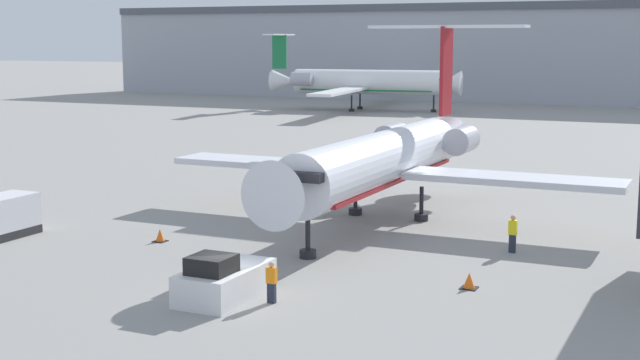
{
  "coord_description": "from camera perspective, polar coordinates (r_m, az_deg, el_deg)",
  "views": [
    {
      "loc": [
        17.84,
        -29.55,
        10.28
      ],
      "look_at": [
        0.0,
        8.91,
        3.55
      ],
      "focal_mm": 50.0,
      "sensor_mm": 36.0,
      "label": 1
    }
  ],
  "objects": [
    {
      "name": "traffic_cone_right",
      "position": [
        37.78,
        9.53,
        -6.39
      ],
      "size": [
        0.69,
        0.69,
        0.67
      ],
      "color": "black",
      "rests_on": "ground"
    },
    {
      "name": "luggage_cart",
      "position": [
        49.5,
        -19.57,
        -2.2
      ],
      "size": [
        1.99,
        3.47,
        2.19
      ],
      "color": "#232326",
      "rests_on": "ground"
    },
    {
      "name": "terminal_building",
      "position": [
        150.63,
        18.25,
        7.73
      ],
      "size": [
        180.0,
        16.8,
        16.07
      ],
      "color": "#9EA3AD",
      "rests_on": "ground"
    },
    {
      "name": "airplane_parked_far_left",
      "position": [
        129.61,
        2.64,
        6.28
      ],
      "size": [
        28.51,
        39.41,
        11.0
      ],
      "color": "white",
      "rests_on": "ground"
    },
    {
      "name": "ground_plane",
      "position": [
        36.02,
        -6.03,
        -7.61
      ],
      "size": [
        600.0,
        600.0,
        0.0
      ],
      "primitive_type": "plane",
      "color": "gray"
    },
    {
      "name": "worker_by_wing",
      "position": [
        44.22,
        12.23,
        -3.32
      ],
      "size": [
        0.4,
        0.26,
        1.87
      ],
      "color": "#232838",
      "rests_on": "ground"
    },
    {
      "name": "pushback_tug",
      "position": [
        36.0,
        -6.13,
        -6.39
      ],
      "size": [
        2.32,
        4.54,
        1.96
      ],
      "color": "silver",
      "rests_on": "ground"
    },
    {
      "name": "airplane_main",
      "position": [
        50.71,
        4.12,
        1.43
      ],
      "size": [
        26.59,
        26.12,
        11.2
      ],
      "color": "silver",
      "rests_on": "ground"
    },
    {
      "name": "worker_near_tug",
      "position": [
        35.19,
        -3.12,
        -6.5
      ],
      "size": [
        0.4,
        0.24,
        1.67
      ],
      "color": "#232838",
      "rests_on": "ground"
    },
    {
      "name": "traffic_cone_left",
      "position": [
        46.43,
        -10.2,
        -3.52
      ],
      "size": [
        0.63,
        0.63,
        0.67
      ],
      "color": "black",
      "rests_on": "ground"
    }
  ]
}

